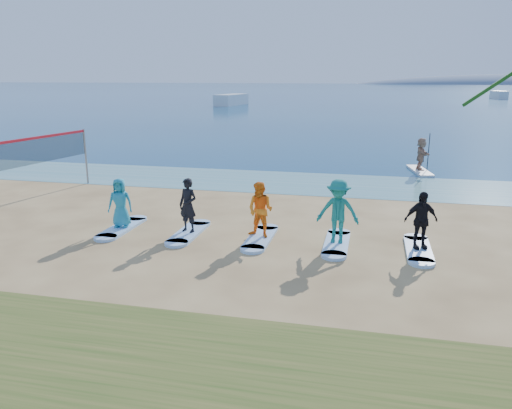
% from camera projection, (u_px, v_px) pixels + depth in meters
% --- Properties ---
extents(ground, '(600.00, 600.00, 0.00)m').
position_uv_depth(ground, '(239.00, 263.00, 13.28)').
color(ground, tan).
rests_on(ground, ground).
extents(shallow_water, '(600.00, 600.00, 0.00)m').
position_uv_depth(shallow_water, '(297.00, 183.00, 23.17)').
color(shallow_water, teal).
rests_on(shallow_water, ground).
extents(ocean, '(600.00, 600.00, 0.00)m').
position_uv_depth(ocean, '(364.00, 91.00, 164.15)').
color(ocean, navy).
rests_on(ocean, ground).
extents(volleyball_net, '(1.41, 8.99, 2.50)m').
position_uv_depth(volleyball_net, '(3.00, 157.00, 18.51)').
color(volleyball_net, gray).
rests_on(volleyball_net, ground).
extents(paddleboard, '(1.19, 3.07, 0.12)m').
position_uv_depth(paddleboard, '(420.00, 171.00, 25.74)').
color(paddleboard, silver).
rests_on(paddleboard, ground).
extents(paddleboarder, '(0.73, 1.58, 1.64)m').
position_uv_depth(paddleboarder, '(421.00, 154.00, 25.52)').
color(paddleboarder, tan).
rests_on(paddleboarder, paddleboard).
extents(boat_offshore_a, '(4.03, 8.43, 1.80)m').
position_uv_depth(boat_offshore_a, '(231.00, 105.00, 83.48)').
color(boat_offshore_a, silver).
rests_on(boat_offshore_a, ground).
extents(boat_offshore_b, '(2.75, 5.41, 1.70)m').
position_uv_depth(boat_offshore_b, '(498.00, 99.00, 105.21)').
color(boat_offshore_b, silver).
rests_on(boat_offshore_b, ground).
extents(surfboard_0, '(0.70, 2.20, 0.09)m').
position_uv_depth(surfboard_0, '(122.00, 228.00, 16.17)').
color(surfboard_0, '#A4D1FF').
rests_on(surfboard_0, ground).
extents(student_0, '(0.86, 0.65, 1.59)m').
position_uv_depth(student_0, '(120.00, 203.00, 15.96)').
color(student_0, teal).
rests_on(student_0, surfboard_0).
extents(surfboard_1, '(0.70, 2.20, 0.09)m').
position_uv_depth(surfboard_1, '(189.00, 233.00, 15.67)').
color(surfboard_1, '#A4D1FF').
rests_on(surfboard_1, ground).
extents(student_1, '(0.71, 0.57, 1.69)m').
position_uv_depth(student_1, '(188.00, 205.00, 15.44)').
color(student_1, black).
rests_on(student_1, surfboard_1).
extents(surfboard_2, '(0.70, 2.20, 0.09)m').
position_uv_depth(surfboard_2, '(260.00, 238.00, 15.16)').
color(surfboard_2, '#A4D1FF').
rests_on(surfboard_2, ground).
extents(student_2, '(0.96, 0.83, 1.68)m').
position_uv_depth(student_2, '(260.00, 210.00, 14.94)').
color(student_2, orange).
rests_on(student_2, surfboard_2).
extents(surfboard_3, '(0.70, 2.20, 0.09)m').
position_uv_depth(surfboard_3, '(337.00, 243.00, 14.66)').
color(surfboard_3, '#A4D1FF').
rests_on(surfboard_3, ground).
extents(student_3, '(1.24, 0.75, 1.88)m').
position_uv_depth(student_3, '(338.00, 211.00, 14.41)').
color(student_3, '#1A7D74').
rests_on(student_3, surfboard_3).
extents(surfboard_4, '(0.70, 2.20, 0.09)m').
position_uv_depth(surfboard_4, '(418.00, 249.00, 14.16)').
color(surfboard_4, '#A4D1FF').
rests_on(surfboard_4, ground).
extents(student_4, '(1.04, 0.70, 1.64)m').
position_uv_depth(student_4, '(421.00, 220.00, 13.94)').
color(student_4, black).
rests_on(student_4, surfboard_4).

